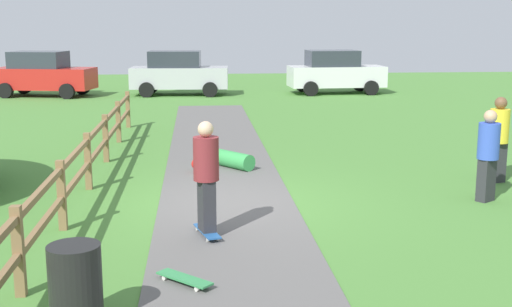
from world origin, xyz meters
TOP-DOWN VIEW (x-y plane):
  - ground_plane at (0.00, 0.00)m, footprint 60.00×60.00m
  - asphalt_path at (0.00, 0.00)m, footprint 2.40×28.00m
  - wooden_fence at (-2.60, 0.00)m, footprint 0.12×18.12m
  - trash_bin at (-1.80, -4.73)m, footprint 0.56×0.56m
  - skater_riding at (-0.38, -1.84)m, footprint 0.47×0.82m
  - skater_fallen at (0.09, 2.98)m, footprint 1.38×1.35m
  - skateboard_loose at (-0.68, -3.71)m, footprint 0.71×0.70m
  - bystander_yellow at (5.48, 1.17)m, footprint 0.44×0.44m
  - bystander_blue at (4.65, -0.22)m, footprint 0.53×0.53m
  - parked_car_red at (-7.09, 18.08)m, footprint 4.45×2.62m
  - parked_car_silver at (-1.29, 18.07)m, footprint 4.29×2.19m
  - parked_car_white at (5.66, 18.07)m, footprint 4.28×2.16m

SIDE VIEW (x-z plane):
  - ground_plane at x=0.00m, z-range 0.00..0.00m
  - asphalt_path at x=0.00m, z-range 0.00..0.02m
  - skateboard_loose at x=-0.68m, z-range 0.05..0.13m
  - skater_fallen at x=0.09m, z-range 0.02..0.38m
  - trash_bin at x=-1.80m, z-range 0.00..0.90m
  - wooden_fence at x=-2.60m, z-range 0.12..1.22m
  - bystander_blue at x=4.65m, z-range 0.08..1.73m
  - bystander_yellow at x=5.48m, z-range 0.09..1.81m
  - parked_car_red at x=-7.09m, z-range 0.00..1.92m
  - parked_car_silver at x=-1.29m, z-range 0.00..1.92m
  - parked_car_white at x=5.66m, z-range 0.00..1.92m
  - skater_riding at x=-0.38m, z-range 0.12..1.86m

